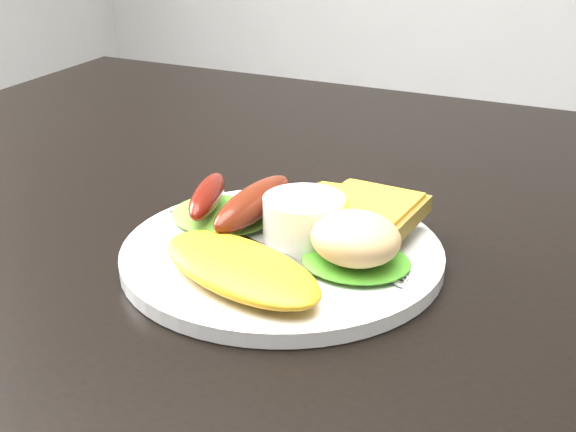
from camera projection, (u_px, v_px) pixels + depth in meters
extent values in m
cube|color=black|center=(410.00, 255.00, 0.63)|extent=(1.20, 0.80, 0.04)
cylinder|color=white|center=(282.00, 254.00, 0.58)|extent=(0.23, 0.23, 0.01)
ellipsoid|color=#4F9434|center=(222.00, 215.00, 0.62)|extent=(0.10, 0.10, 0.01)
ellipsoid|color=green|center=(356.00, 261.00, 0.54)|extent=(0.08, 0.07, 0.01)
ellipsoid|color=yellow|center=(240.00, 268.00, 0.52)|extent=(0.15, 0.11, 0.02)
ellipsoid|color=#5C1001|center=(207.00, 196.00, 0.61)|extent=(0.05, 0.09, 0.02)
ellipsoid|color=#621B0E|center=(254.00, 203.00, 0.59)|extent=(0.03, 0.11, 0.03)
cylinder|color=white|center=(304.00, 220.00, 0.57)|extent=(0.07, 0.07, 0.03)
cube|color=brown|center=(349.00, 213.00, 0.61)|extent=(0.08, 0.08, 0.01)
cube|color=olive|center=(370.00, 210.00, 0.58)|extent=(0.07, 0.07, 0.01)
ellipsoid|color=beige|center=(356.00, 238.00, 0.53)|extent=(0.08, 0.08, 0.03)
cube|color=#ADAFB7|center=(240.00, 241.00, 0.58)|extent=(0.15, 0.06, 0.00)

